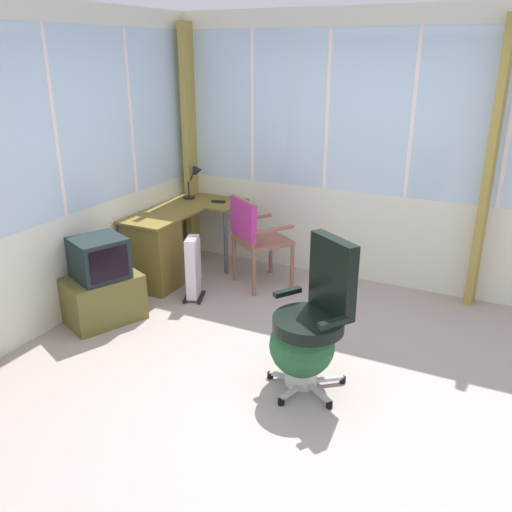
# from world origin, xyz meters

# --- Properties ---
(ground) EXTENTS (4.88, 5.15, 0.06)m
(ground) POSITION_xyz_m (0.00, 0.00, -0.03)
(ground) COLOR #9E9089
(north_window_panel) EXTENTS (3.88, 0.07, 2.67)m
(north_window_panel) POSITION_xyz_m (-0.00, 2.11, 1.33)
(north_window_panel) COLOR silver
(north_window_panel) RESTS_ON ground
(east_window_panel) EXTENTS (0.07, 4.15, 2.67)m
(east_window_panel) POSITION_xyz_m (1.97, 0.00, 1.33)
(east_window_panel) COLOR silver
(east_window_panel) RESTS_ON ground
(curtain_corner) EXTENTS (0.25, 0.10, 2.57)m
(curtain_corner) POSITION_xyz_m (1.84, 1.98, 1.28)
(curtain_corner) COLOR #A08B3F
(curtain_corner) RESTS_ON ground
(curtain_east_far) EXTENTS (0.25, 0.10, 2.57)m
(curtain_east_far) POSITION_xyz_m (1.89, -1.14, 1.28)
(curtain_east_far) COLOR #A08B3F
(curtain_east_far) RESTS_ON ground
(desk) EXTENTS (1.36, 0.78, 0.73)m
(desk) POSITION_xyz_m (0.86, 1.79, 0.40)
(desk) COLOR brown
(desk) RESTS_ON ground
(desk_lamp) EXTENTS (0.23, 0.20, 0.37)m
(desk_lamp) POSITION_xyz_m (1.72, 1.84, 0.97)
(desk_lamp) COLOR black
(desk_lamp) RESTS_ON desk
(tv_remote) EXTENTS (0.08, 0.16, 0.02)m
(tv_remote) POSITION_xyz_m (1.63, 1.51, 0.74)
(tv_remote) COLOR black
(tv_remote) RESTS_ON desk
(wooden_armchair) EXTENTS (0.67, 0.67, 0.93)m
(wooden_armchair) POSITION_xyz_m (1.27, 0.92, 0.60)
(wooden_armchair) COLOR #8C5949
(wooden_armchair) RESTS_ON ground
(office_chair) EXTENTS (0.60, 0.61, 1.11)m
(office_chair) POSITION_xyz_m (-0.09, -0.29, 0.64)
(office_chair) COLOR #B7B7BF
(office_chair) RESTS_ON ground
(tv_on_stand) EXTENTS (0.76, 0.66, 0.78)m
(tv_on_stand) POSITION_xyz_m (0.01, 1.76, 0.34)
(tv_on_stand) COLOR brown
(tv_on_stand) RESTS_ON ground
(space_heater) EXTENTS (0.33, 0.25, 0.63)m
(space_heater) POSITION_xyz_m (0.77, 1.30, 0.32)
(space_heater) COLOR silver
(space_heater) RESTS_ON ground
(potted_plant) EXTENTS (0.47, 0.47, 0.55)m
(potted_plant) POSITION_xyz_m (-0.13, -0.19, 0.30)
(potted_plant) COLOR silver
(potted_plant) RESTS_ON ground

